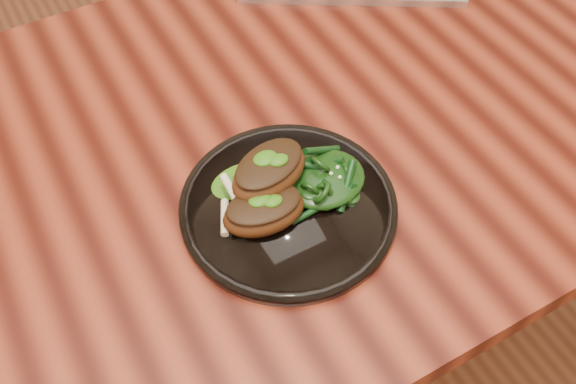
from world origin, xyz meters
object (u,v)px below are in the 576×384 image
object	(u,v)px
lamb_chop_front	(263,210)
greens_heap	(324,175)
desk	(237,180)
plate	(288,206)

from	to	relation	value
lamb_chop_front	greens_heap	world-z (taller)	lamb_chop_front
lamb_chop_front	greens_heap	bearing A→B (deg)	8.74
greens_heap	desk	bearing A→B (deg)	115.28
desk	lamb_chop_front	distance (m)	0.19
plate	lamb_chop_front	distance (m)	0.05
desk	lamb_chop_front	size ratio (longest dim) A/B	14.25
lamb_chop_front	greens_heap	size ratio (longest dim) A/B	1.03
lamb_chop_front	desk	bearing A→B (deg)	78.56
plate	greens_heap	distance (m)	0.06
plate	greens_heap	bearing A→B (deg)	5.19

